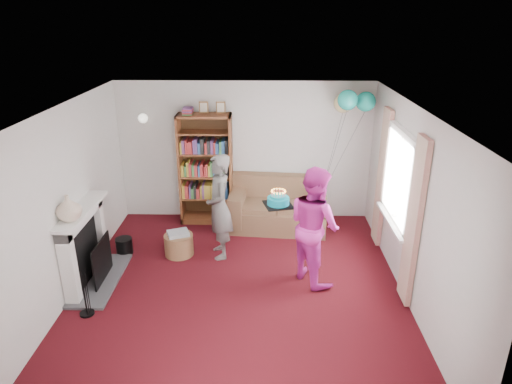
{
  "coord_description": "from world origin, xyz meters",
  "views": [
    {
      "loc": [
        0.34,
        -5.36,
        3.59
      ],
      "look_at": [
        0.23,
        0.6,
        1.23
      ],
      "focal_mm": 32.0,
      "sensor_mm": 36.0,
      "label": 1
    }
  ],
  "objects_px": {
    "sofa": "(278,208)",
    "birthday_cake": "(278,201)",
    "person_striped": "(219,207)",
    "person_magenta": "(314,225)",
    "bookcase": "(206,170)"
  },
  "relations": [
    {
      "from": "birthday_cake",
      "to": "bookcase",
      "type": "bearing_deg",
      "value": 123.82
    },
    {
      "from": "sofa",
      "to": "person_striped",
      "type": "xyz_separation_m",
      "value": [
        -0.93,
        -1.08,
        0.49
      ]
    },
    {
      "from": "person_magenta",
      "to": "person_striped",
      "type": "bearing_deg",
      "value": 34.29
    },
    {
      "from": "birthday_cake",
      "to": "person_striped",
      "type": "bearing_deg",
      "value": 149.24
    },
    {
      "from": "person_striped",
      "to": "person_magenta",
      "type": "xyz_separation_m",
      "value": [
        1.38,
        -0.65,
        0.02
      ]
    },
    {
      "from": "bookcase",
      "to": "person_magenta",
      "type": "height_order",
      "value": "bookcase"
    },
    {
      "from": "person_magenta",
      "to": "birthday_cake",
      "type": "height_order",
      "value": "person_magenta"
    },
    {
      "from": "bookcase",
      "to": "birthday_cake",
      "type": "bearing_deg",
      "value": -56.18
    },
    {
      "from": "sofa",
      "to": "person_magenta",
      "type": "bearing_deg",
      "value": -70.12
    },
    {
      "from": "sofa",
      "to": "person_striped",
      "type": "relative_size",
      "value": 1.01
    },
    {
      "from": "sofa",
      "to": "birthday_cake",
      "type": "relative_size",
      "value": 4.53
    },
    {
      "from": "person_striped",
      "to": "person_magenta",
      "type": "distance_m",
      "value": 1.52
    },
    {
      "from": "person_striped",
      "to": "sofa",
      "type": "bearing_deg",
      "value": 125.88
    },
    {
      "from": "bookcase",
      "to": "person_striped",
      "type": "relative_size",
      "value": 1.32
    },
    {
      "from": "bookcase",
      "to": "person_magenta",
      "type": "distance_m",
      "value": 2.62
    }
  ]
}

